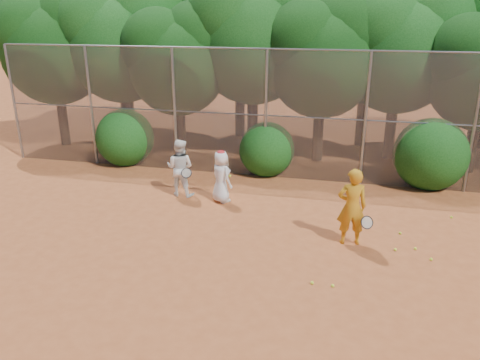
# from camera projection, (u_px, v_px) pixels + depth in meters

# --- Properties ---
(ground) EXTENTS (80.00, 80.00, 0.00)m
(ground) POSITION_uv_depth(u_px,v_px,m) (260.00, 276.00, 9.48)
(ground) COLOR #9E4C23
(ground) RESTS_ON ground
(fence_back) EXTENTS (20.05, 0.09, 4.03)m
(fence_back) POSITION_uv_depth(u_px,v_px,m) (294.00, 115.00, 14.30)
(fence_back) COLOR gray
(fence_back) RESTS_ON ground
(tree_0) EXTENTS (4.38, 3.81, 6.00)m
(tree_0) POSITION_uv_depth(u_px,v_px,m) (55.00, 43.00, 17.53)
(tree_0) COLOR black
(tree_0) RESTS_ON ground
(tree_1) EXTENTS (4.64, 4.03, 6.35)m
(tree_1) POSITION_uv_depth(u_px,v_px,m) (122.00, 36.00, 17.37)
(tree_1) COLOR black
(tree_1) RESTS_ON ground
(tree_2) EXTENTS (3.99, 3.47, 5.47)m
(tree_2) POSITION_uv_depth(u_px,v_px,m) (179.00, 55.00, 16.39)
(tree_2) COLOR black
(tree_2) RESTS_ON ground
(tree_3) EXTENTS (4.89, 4.26, 6.70)m
(tree_3) POSITION_uv_depth(u_px,v_px,m) (255.00, 31.00, 16.49)
(tree_3) COLOR black
(tree_3) RESTS_ON ground
(tree_4) EXTENTS (4.19, 3.64, 5.73)m
(tree_4) POSITION_uv_depth(u_px,v_px,m) (324.00, 52.00, 15.62)
(tree_4) COLOR black
(tree_4) RESTS_ON ground
(tree_5) EXTENTS (4.51, 3.92, 6.17)m
(tree_5) POSITION_uv_depth(u_px,v_px,m) (402.00, 43.00, 15.72)
(tree_5) COLOR black
(tree_5) RESTS_ON ground
(tree_9) EXTENTS (4.83, 4.20, 6.62)m
(tree_9) POSITION_uv_depth(u_px,v_px,m) (125.00, 29.00, 19.63)
(tree_9) COLOR black
(tree_9) RESTS_ON ground
(tree_10) EXTENTS (5.15, 4.48, 7.06)m
(tree_10) POSITION_uv_depth(u_px,v_px,m) (242.00, 22.00, 18.64)
(tree_10) COLOR black
(tree_10) RESTS_ON ground
(tree_11) EXTENTS (4.64, 4.03, 6.35)m
(tree_11) POSITION_uv_depth(u_px,v_px,m) (370.00, 36.00, 17.36)
(tree_11) COLOR black
(tree_11) RESTS_ON ground
(bush_0) EXTENTS (2.00, 2.00, 2.00)m
(bush_0) POSITION_uv_depth(u_px,v_px,m) (125.00, 135.00, 16.20)
(bush_0) COLOR #114512
(bush_0) RESTS_ON ground
(bush_1) EXTENTS (1.80, 1.80, 1.80)m
(bush_1) POSITION_uv_depth(u_px,v_px,m) (267.00, 147.00, 15.16)
(bush_1) COLOR #114512
(bush_1) RESTS_ON ground
(bush_2) EXTENTS (2.20, 2.20, 2.20)m
(bush_2) POSITION_uv_depth(u_px,v_px,m) (431.00, 151.00, 14.01)
(bush_2) COLOR #114512
(bush_2) RESTS_ON ground
(player_yellow) EXTENTS (0.88, 0.61, 1.81)m
(player_yellow) POSITION_uv_depth(u_px,v_px,m) (352.00, 207.00, 10.51)
(player_yellow) COLOR #C68317
(player_yellow) RESTS_ON ground
(player_teen) EXTENTS (0.85, 0.81, 1.49)m
(player_teen) POSITION_uv_depth(u_px,v_px,m) (221.00, 176.00, 12.94)
(player_teen) COLOR white
(player_teen) RESTS_ON ground
(player_white) EXTENTS (0.89, 0.74, 1.67)m
(player_white) POSITION_uv_depth(u_px,v_px,m) (180.00, 168.00, 13.36)
(player_white) COLOR white
(player_white) RESTS_ON ground
(ball_0) EXTENTS (0.07, 0.07, 0.07)m
(ball_0) POSITION_uv_depth(u_px,v_px,m) (431.00, 259.00, 10.04)
(ball_0) COLOR #D1F02B
(ball_0) RESTS_ON ground
(ball_1) EXTENTS (0.07, 0.07, 0.07)m
(ball_1) POSITION_uv_depth(u_px,v_px,m) (400.00, 233.00, 11.22)
(ball_1) COLOR #D1F02B
(ball_1) RESTS_ON ground
(ball_2) EXTENTS (0.07, 0.07, 0.07)m
(ball_2) POSITION_uv_depth(u_px,v_px,m) (312.00, 283.00, 9.17)
(ball_2) COLOR #D1F02B
(ball_2) RESTS_ON ground
(ball_3) EXTENTS (0.07, 0.07, 0.07)m
(ball_3) POSITION_uv_depth(u_px,v_px,m) (415.00, 249.00, 10.49)
(ball_3) COLOR #D1F02B
(ball_3) RESTS_ON ground
(ball_4) EXTENTS (0.07, 0.07, 0.07)m
(ball_4) POSITION_uv_depth(u_px,v_px,m) (333.00, 286.00, 9.07)
(ball_4) COLOR #D1F02B
(ball_4) RESTS_ON ground
(ball_5) EXTENTS (0.07, 0.07, 0.07)m
(ball_5) POSITION_uv_depth(u_px,v_px,m) (452.00, 217.00, 12.08)
(ball_5) COLOR #D1F02B
(ball_5) RESTS_ON ground
(ball_6) EXTENTS (0.07, 0.07, 0.07)m
(ball_6) POSITION_uv_depth(u_px,v_px,m) (395.00, 250.00, 10.45)
(ball_6) COLOR #D1F02B
(ball_6) RESTS_ON ground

